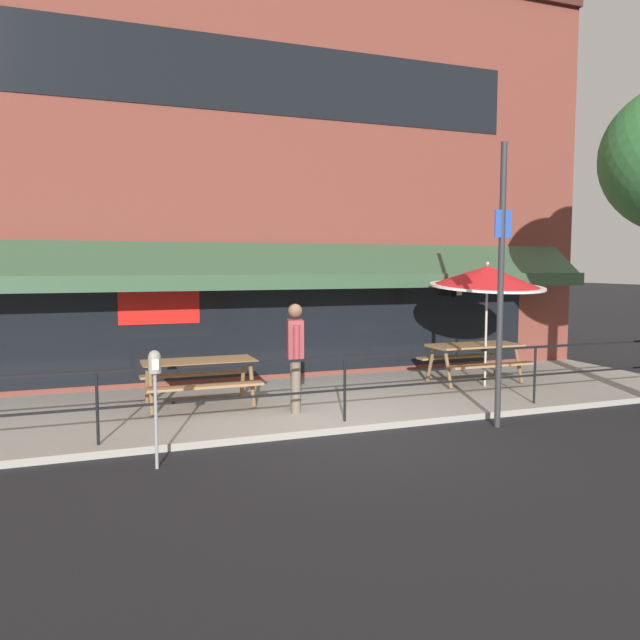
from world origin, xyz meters
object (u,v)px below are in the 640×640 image
at_px(picnic_table_centre, 475,352).
at_px(patio_umbrella_centre, 487,277).
at_px(pedestrian_walking, 295,352).
at_px(picnic_table_left, 199,370).
at_px(parking_meter_near, 155,373).
at_px(street_sign_pole, 501,283).

bearing_deg(picnic_table_centre, patio_umbrella_centre, -90.00).
relative_size(picnic_table_centre, patio_umbrella_centre, 0.76).
distance_m(patio_umbrella_centre, pedestrian_walking, 4.27).
xyz_separation_m(picnic_table_centre, pedestrian_walking, (-4.06, -1.05, 0.35)).
bearing_deg(picnic_table_centre, picnic_table_left, -178.24).
relative_size(picnic_table_centre, pedestrian_walking, 1.05).
height_order(picnic_table_left, patio_umbrella_centre, patio_umbrella_centre).
bearing_deg(picnic_table_left, picnic_table_centre, 1.76).
height_order(parking_meter_near, street_sign_pole, street_sign_pole).
distance_m(parking_meter_near, street_sign_pole, 5.07).
relative_size(patio_umbrella_centre, parking_meter_near, 1.67).
distance_m(picnic_table_centre, patio_umbrella_centre, 1.52).
xyz_separation_m(parking_meter_near, street_sign_pole, (4.97, 0.18, 1.00)).
height_order(pedestrian_walking, parking_meter_near, pedestrian_walking).
distance_m(patio_umbrella_centre, parking_meter_near, 6.93).
bearing_deg(parking_meter_near, picnic_table_centre, 23.91).
bearing_deg(patio_umbrella_centre, picnic_table_left, 178.05).
bearing_deg(patio_umbrella_centre, pedestrian_walking, -170.17).
bearing_deg(picnic_table_left, parking_meter_near, -109.96).
bearing_deg(street_sign_pole, parking_meter_near, -177.97).
height_order(picnic_table_left, picnic_table_centre, same).
height_order(picnic_table_left, pedestrian_walking, pedestrian_walking).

